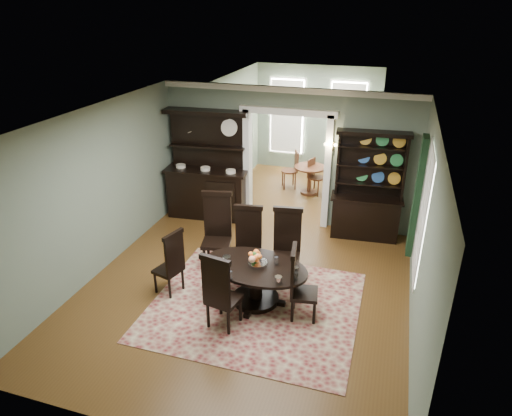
{
  "coord_description": "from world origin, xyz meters",
  "views": [
    {
      "loc": [
        2.16,
        -6.19,
        4.61
      ],
      "look_at": [
        0.04,
        0.6,
        1.34
      ],
      "focal_mm": 32.0,
      "sensor_mm": 36.0,
      "label": 1
    }
  ],
  "objects_px": {
    "sideboard": "(208,181)",
    "parlor_table": "(310,176)",
    "welsh_dresser": "(367,200)",
    "dining_table": "(256,276)"
  },
  "relations": [
    {
      "from": "sideboard",
      "to": "parlor_table",
      "type": "bearing_deg",
      "value": 39.62
    },
    {
      "from": "sideboard",
      "to": "welsh_dresser",
      "type": "height_order",
      "value": "sideboard"
    },
    {
      "from": "dining_table",
      "to": "parlor_table",
      "type": "distance_m",
      "value": 4.87
    },
    {
      "from": "sideboard",
      "to": "parlor_table",
      "type": "distance_m",
      "value": 2.82
    },
    {
      "from": "parlor_table",
      "to": "dining_table",
      "type": "bearing_deg",
      "value": -89.18
    },
    {
      "from": "sideboard",
      "to": "welsh_dresser",
      "type": "xyz_separation_m",
      "value": [
        3.55,
        0.04,
        -0.03
      ]
    },
    {
      "from": "welsh_dresser",
      "to": "parlor_table",
      "type": "xyz_separation_m",
      "value": [
        -1.57,
        1.94,
        -0.34
      ]
    },
    {
      "from": "sideboard",
      "to": "parlor_table",
      "type": "xyz_separation_m",
      "value": [
        1.98,
        1.98,
        -0.38
      ]
    },
    {
      "from": "sideboard",
      "to": "parlor_table",
      "type": "height_order",
      "value": "sideboard"
    },
    {
      "from": "welsh_dresser",
      "to": "parlor_table",
      "type": "distance_m",
      "value": 2.52
    }
  ]
}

